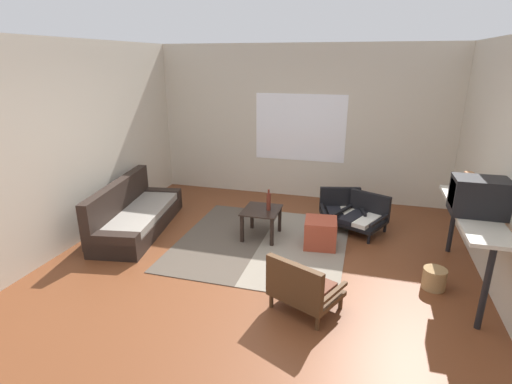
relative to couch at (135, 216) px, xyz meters
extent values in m
plane|color=brown|center=(2.07, -0.80, -0.23)|extent=(7.80, 7.80, 0.00)
cube|color=beige|center=(2.07, 2.26, 1.12)|extent=(5.60, 0.12, 2.70)
cube|color=white|center=(2.07, 2.20, 1.05)|extent=(1.61, 0.01, 1.18)
cube|color=beige|center=(-0.59, -0.50, 1.12)|extent=(0.12, 6.60, 2.70)
cube|color=#4C4238|center=(1.37, 0.09, -0.22)|extent=(1.15, 2.38, 0.01)
cube|color=gray|center=(2.51, 0.09, -0.22)|extent=(1.15, 2.38, 0.01)
cube|color=black|center=(0.07, 0.01, -0.11)|extent=(1.02, 2.06, 0.23)
cube|color=gray|center=(0.10, 0.02, 0.05)|extent=(0.90, 1.87, 0.10)
cube|color=black|center=(-0.22, -0.04, 0.20)|extent=(0.46, 1.97, 0.63)
cube|color=black|center=(-0.08, 0.90, -0.05)|extent=(0.73, 0.29, 0.35)
cube|color=black|center=(0.22, -0.87, -0.05)|extent=(0.73, 0.29, 0.35)
cube|color=black|center=(1.89, 0.27, 0.19)|extent=(0.51, 0.57, 0.02)
cube|color=black|center=(1.67, 0.51, -0.02)|extent=(0.04, 0.04, 0.41)
cube|color=black|center=(2.10, 0.51, -0.02)|extent=(0.04, 0.04, 0.41)
cube|color=black|center=(1.67, 0.02, -0.02)|extent=(0.04, 0.04, 0.41)
cube|color=black|center=(2.10, 0.02, -0.02)|extent=(0.04, 0.04, 0.41)
cylinder|color=black|center=(3.28, 0.85, -0.16)|extent=(0.04, 0.04, 0.13)
cylinder|color=black|center=(2.75, 0.72, -0.16)|extent=(0.04, 0.04, 0.13)
cylinder|color=black|center=(3.17, 1.29, -0.16)|extent=(0.04, 0.04, 0.13)
cylinder|color=black|center=(2.64, 1.16, -0.16)|extent=(0.04, 0.04, 0.13)
cube|color=black|center=(2.96, 1.01, -0.07)|extent=(0.73, 0.67, 0.05)
cube|color=beige|center=(3.07, 1.01, -0.01)|extent=(0.31, 0.51, 0.06)
cube|color=black|center=(2.86, 0.96, -0.01)|extent=(0.31, 0.51, 0.06)
cube|color=black|center=(2.90, 1.24, 0.13)|extent=(0.63, 0.22, 0.36)
cube|color=black|center=(3.25, 1.08, 0.05)|extent=(0.17, 0.53, 0.04)
cube|color=black|center=(2.68, 0.94, 0.05)|extent=(0.17, 0.53, 0.04)
cylinder|color=#472D19|center=(2.61, -0.94, -0.15)|extent=(0.04, 0.04, 0.15)
cylinder|color=#472D19|center=(3.12, -1.17, -0.15)|extent=(0.04, 0.04, 0.15)
cylinder|color=#472D19|center=(2.43, -1.34, -0.15)|extent=(0.04, 0.04, 0.15)
cylinder|color=#472D19|center=(2.93, -1.57, -0.15)|extent=(0.04, 0.04, 0.15)
cube|color=#472D19|center=(2.77, -1.26, -0.05)|extent=(0.80, 0.74, 0.05)
cube|color=silver|center=(2.68, -1.19, 0.01)|extent=(0.38, 0.51, 0.06)
cube|color=brown|center=(2.88, -1.28, 0.01)|extent=(0.38, 0.51, 0.06)
cube|color=#472D19|center=(2.68, -1.47, 0.18)|extent=(0.61, 0.33, 0.41)
cube|color=#472D19|center=(2.50, -1.13, 0.07)|extent=(0.26, 0.49, 0.04)
cube|color=#472D19|center=(3.04, -1.38, 0.07)|extent=(0.26, 0.49, 0.04)
cylinder|color=black|center=(3.38, 0.46, -0.16)|extent=(0.04, 0.04, 0.14)
cylinder|color=black|center=(2.89, 0.69, -0.16)|extent=(0.04, 0.04, 0.14)
cylinder|color=black|center=(3.60, 0.94, -0.16)|extent=(0.04, 0.04, 0.14)
cylinder|color=black|center=(3.11, 1.17, -0.16)|extent=(0.04, 0.04, 0.14)
cube|color=black|center=(3.25, 0.82, -0.06)|extent=(0.82, 0.82, 0.05)
cube|color=silver|center=(3.34, 0.75, -0.01)|extent=(0.42, 0.58, 0.06)
cube|color=black|center=(3.14, 0.85, -0.01)|extent=(0.42, 0.58, 0.06)
cube|color=black|center=(3.36, 1.06, 0.14)|extent=(0.59, 0.33, 0.35)
cube|color=black|center=(3.51, 0.69, 0.05)|extent=(0.30, 0.57, 0.04)
cube|color=black|center=(2.98, 0.94, 0.05)|extent=(0.30, 0.57, 0.04)
cube|color=#993D28|center=(2.74, 0.19, -0.03)|extent=(0.46, 0.46, 0.39)
cube|color=beige|center=(4.41, -0.31, 0.65)|extent=(0.43, 1.77, 0.04)
cylinder|color=black|center=(4.41, -1.13, 0.20)|extent=(0.06, 0.06, 0.86)
cylinder|color=black|center=(4.41, 0.52, 0.20)|extent=(0.06, 0.06, 0.86)
cube|color=black|center=(4.41, -0.41, 0.87)|extent=(0.53, 0.36, 0.39)
cube|color=black|center=(4.14, -0.41, 0.89)|extent=(0.01, 0.28, 0.27)
cylinder|color=#A87047|center=(4.41, 0.14, 0.78)|extent=(0.26, 0.26, 0.21)
cylinder|color=#A87047|center=(4.41, 0.14, 0.93)|extent=(0.11, 0.11, 0.10)
cylinder|color=#5B2319|center=(1.99, 0.27, 0.32)|extent=(0.06, 0.06, 0.25)
cylinder|color=#5B2319|center=(1.99, 0.27, 0.47)|extent=(0.03, 0.03, 0.06)
cylinder|color=#9E7A4C|center=(4.09, -0.50, -0.11)|extent=(0.25, 0.25, 0.24)
camera|label=1|loc=(3.23, -4.74, 2.22)|focal=27.64mm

